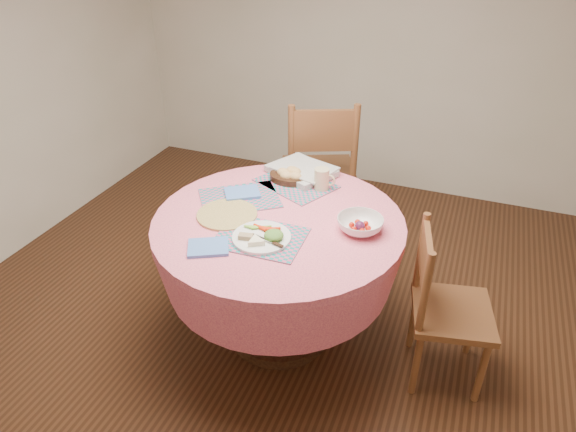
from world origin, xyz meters
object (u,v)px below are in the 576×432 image
(bread_bowl, at_px, (290,175))
(fruit_bowl, at_px, (360,225))
(wicker_trivet, at_px, (227,214))
(chair_right, at_px, (443,305))
(dining_table, at_px, (279,252))
(chair_back, at_px, (320,169))
(latte_mug, at_px, (322,179))
(dinner_plate, at_px, (262,237))

(bread_bowl, relative_size, fruit_bowl, 0.81)
(wicker_trivet, bearing_deg, fruit_bowl, 9.17)
(chair_right, xyz_separation_m, wicker_trivet, (-1.08, -0.09, 0.32))
(dining_table, xyz_separation_m, wicker_trivet, (-0.25, -0.06, 0.20))
(dining_table, bearing_deg, fruit_bowl, 6.45)
(chair_right, bearing_deg, chair_back, 32.40)
(chair_right, bearing_deg, bread_bowl, 56.57)
(latte_mug, distance_m, fruit_bowl, 0.44)
(dinner_plate, height_order, latte_mug, latte_mug)
(chair_back, bearing_deg, bread_bowl, 68.01)
(chair_right, distance_m, fruit_bowl, 0.56)
(bread_bowl, distance_m, latte_mug, 0.20)
(chair_back, bearing_deg, dinner_plate, 71.74)
(chair_back, relative_size, latte_mug, 8.92)
(dining_table, height_order, dinner_plate, dinner_plate)
(dining_table, relative_size, bread_bowl, 5.39)
(dinner_plate, height_order, fruit_bowl, fruit_bowl)
(dining_table, bearing_deg, dinner_plate, -89.58)
(chair_back, height_order, dinner_plate, chair_back)
(chair_right, height_order, bread_bowl, chair_right)
(latte_mug, bearing_deg, wicker_trivet, -129.47)
(wicker_trivet, xyz_separation_m, dinner_plate, (0.25, -0.14, 0.02))
(chair_back, bearing_deg, wicker_trivet, 58.83)
(latte_mug, bearing_deg, fruit_bowl, -47.94)
(dinner_plate, relative_size, latte_mug, 2.32)
(bread_bowl, bearing_deg, chair_back, 91.53)
(dining_table, xyz_separation_m, chair_right, (0.83, 0.03, -0.12))
(bread_bowl, relative_size, latte_mug, 1.97)
(chair_right, xyz_separation_m, chair_back, (-0.94, 0.97, 0.11))
(dinner_plate, xyz_separation_m, bread_bowl, (-0.09, 0.60, 0.01))
(chair_right, xyz_separation_m, fruit_bowl, (-0.44, 0.01, 0.35))
(fruit_bowl, bearing_deg, bread_bowl, 144.09)
(dining_table, height_order, latte_mug, latte_mug)
(chair_back, xyz_separation_m, wicker_trivet, (-0.14, -1.06, 0.21))
(bread_bowl, xyz_separation_m, latte_mug, (0.20, -0.03, 0.03))
(dining_table, bearing_deg, wicker_trivet, -166.64)
(wicker_trivet, relative_size, bread_bowl, 1.30)
(chair_right, relative_size, latte_mug, 7.18)
(dinner_plate, bearing_deg, wicker_trivet, 151.28)
(dinner_plate, xyz_separation_m, fruit_bowl, (0.39, 0.24, 0.01))
(chair_right, bearing_deg, dining_table, 80.39)
(chair_right, relative_size, bread_bowl, 3.65)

